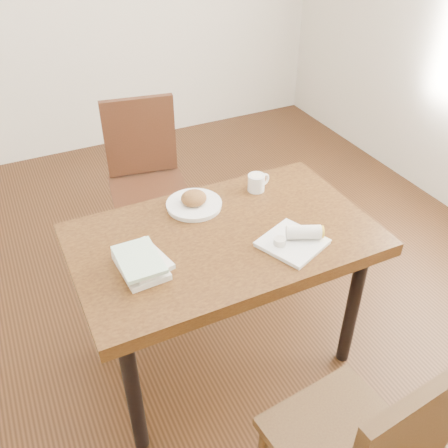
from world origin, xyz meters
name	(u,v)px	position (x,y,z in m)	size (l,w,h in m)	color
ground	(224,354)	(0.00, 0.00, -0.01)	(4.00, 5.00, 0.01)	#472814
room_walls	(224,4)	(0.00, 0.00, 1.63)	(4.02, 5.02, 2.80)	silver
table	(224,250)	(0.00, 0.00, 0.66)	(1.23, 0.75, 0.75)	brown
chair_near	(365,448)	(0.03, -0.91, 0.55)	(0.46, 0.46, 0.95)	#432E13
chair_far	(146,173)	(-0.03, 0.94, 0.55)	(0.48, 0.48, 0.95)	#401E12
plate_scone	(194,202)	(-0.03, 0.23, 0.77)	(0.25, 0.25, 0.08)	white
coffee_mug	(257,182)	(0.28, 0.24, 0.79)	(0.12, 0.08, 0.08)	white
plate_burrito	(296,239)	(0.23, -0.18, 0.77)	(0.29, 0.29, 0.07)	white
book_stack	(141,262)	(-0.37, -0.06, 0.78)	(0.19, 0.25, 0.06)	white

